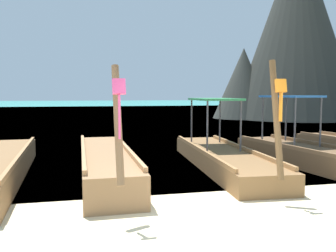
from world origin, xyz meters
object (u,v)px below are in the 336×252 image
Objects in this scene: longtail_boat_pink_ribbon at (105,163)px; longtail_boat_red_ribbon at (304,153)px; karst_rock at (292,30)px; longtail_boat_orange_ribbon at (222,156)px.

longtail_boat_red_ribbon is (5.66, 0.25, 0.00)m from longtail_boat_pink_ribbon.
longtail_boat_pink_ribbon is 26.23m from karst_rock.
karst_rock reaches higher than longtail_boat_red_ribbon.
longtail_boat_pink_ribbon is at bearing -177.43° from longtail_boat_red_ribbon.
longtail_boat_orange_ribbon is 23.98m from karst_rock.
karst_rock is (13.45, 18.54, 7.11)m from longtail_boat_orange_ribbon.
longtail_boat_pink_ribbon is at bearing -172.42° from longtail_boat_orange_ribbon.
karst_rock reaches higher than longtail_boat_pink_ribbon.
longtail_boat_red_ribbon is (2.44, -0.17, 0.03)m from longtail_boat_orange_ribbon.
karst_rock is at bearing 54.05° from longtail_boat_orange_ribbon.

